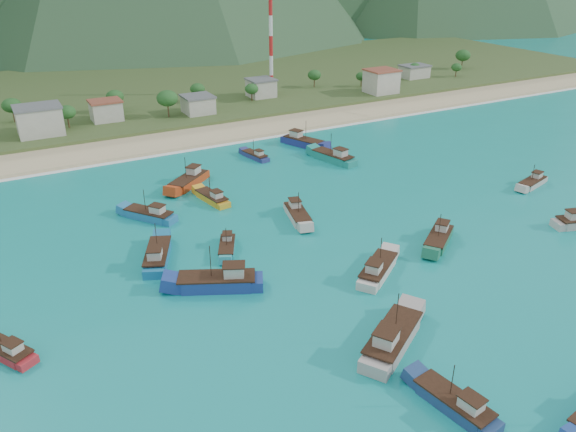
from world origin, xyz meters
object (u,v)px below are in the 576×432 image
boat_19 (303,142)px  boat_21 (189,181)px  boat_20 (333,158)px  boat_24 (150,215)px  boat_23 (227,247)px  boat_1 (532,183)px  boat_27 (212,198)px  boat_2 (455,404)px  boat_10 (297,215)px  boat_13 (219,282)px  boat_11 (255,156)px  boat_22 (7,352)px  boat_8 (392,340)px  boat_0 (439,239)px  boat_16 (158,257)px  radio_tower (271,36)px  boat_3 (378,270)px

boat_19 → boat_21: size_ratio=1.11×
boat_20 → boat_24: bearing=177.9°
boat_23 → boat_1: bearing=-157.8°
boat_27 → boat_2: bearing=-98.2°
boat_10 → boat_19: size_ratio=0.85×
boat_13 → boat_27: 32.26m
boat_11 → boat_13: 57.66m
boat_19 → boat_22: (-73.32, -54.18, -0.34)m
boat_8 → boat_10: 39.23m
boat_13 → boat_21: 41.94m
boat_0 → boat_16: bearing=33.3°
boat_24 → boat_22: bearing=-168.1°
boat_11 → boat_24: (-31.86, -21.19, 0.24)m
boat_8 → boat_13: bearing=179.4°
boat_2 → boat_23: size_ratio=1.25×
radio_tower → boat_3: bearing=-108.9°
boat_0 → boat_22: bearing=51.8°
boat_8 → boat_10: (7.93, 38.42, -0.32)m
boat_23 → boat_24: size_ratio=0.82×
boat_2 → boat_0: bearing=41.4°
boat_11 → boat_27: boat_27 is taller
boat_22 → boat_24: (26.54, 30.05, 0.17)m
radio_tower → boat_21: (-50.70, -60.74, -19.54)m
boat_27 → boat_0: bearing=-62.2°
boat_16 → boat_19: bearing=62.3°
boat_19 → boat_13: bearing=27.8°
boat_3 → boat_13: bearing=-144.7°
boat_20 → radio_tower: bearing=61.6°
boat_13 → boat_22: boat_13 is taller
boat_23 → boat_27: (5.28, 20.07, 0.13)m
boat_8 → boat_10: size_ratio=1.25×
boat_0 → boat_27: (-27.49, 35.09, -0.13)m
boat_3 → boat_8: (-8.93, -14.92, 0.24)m
radio_tower → boat_20: size_ratio=3.01×
boat_3 → boat_22: boat_3 is taller
boat_11 → boat_27: bearing=-145.8°
boat_0 → boat_1: 36.99m
boat_8 → boat_27: size_ratio=1.36×
radio_tower → boat_20: 67.55m
boat_1 → boat_11: (-44.42, 43.96, -0.09)m
boat_19 → boat_20: 13.71m
boat_13 → boat_11: bearing=-5.5°
boat_13 → boat_22: bearing=118.8°
radio_tower → boat_16: radio_tower is taller
boat_19 → boat_24: (-46.78, -24.13, -0.17)m
boat_0 → radio_tower: bearing=-47.4°
radio_tower → boat_22: 137.97m
boat_8 → boat_11: size_ratio=1.54×
boat_11 → boat_20: (15.42, -10.77, 0.40)m
boat_2 → boat_11: 86.02m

